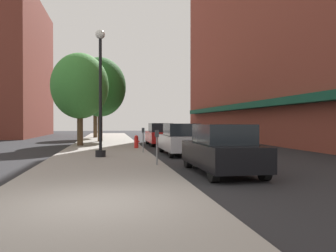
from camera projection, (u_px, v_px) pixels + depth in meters
ground_plane at (161, 146)px, 25.27m from camera, size 90.00×90.00×0.00m
sidewalk_slab at (106, 144)px, 25.58m from camera, size 4.80×50.00×0.12m
building_far_background at (15, 69)px, 41.38m from camera, size 6.80×18.00×16.45m
lamppost at (100, 90)px, 15.81m from camera, size 0.48×0.48×5.90m
fire_hydrant at (136, 142)px, 21.30m from camera, size 0.33×0.26×0.79m
parking_meter_near at (157, 143)px, 12.86m from camera, size 0.14×0.09×1.31m
parking_meter_far at (143, 137)px, 18.19m from camera, size 0.14×0.09×1.31m
tree_near at (100, 87)px, 28.65m from camera, size 4.33×4.33×7.05m
tree_mid at (80, 86)px, 23.53m from camera, size 3.94×3.94×6.38m
tree_far at (95, 94)px, 35.95m from camera, size 3.77×3.77×6.82m
car_black at (222, 150)px, 11.42m from camera, size 1.80×4.30×1.66m
car_silver at (180, 140)px, 18.11m from camera, size 1.80×4.30×1.66m
car_red at (160, 135)px, 25.38m from camera, size 1.80×4.30×1.66m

